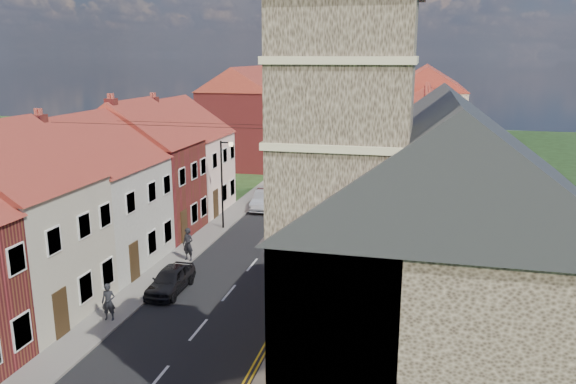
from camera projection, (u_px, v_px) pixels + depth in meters
The scene contains 23 objects.
road at pixel (308, 198), 47.04m from camera, with size 7.00×90.00×0.02m, color black.
pavement_left at pixel (257, 194), 48.02m from camera, with size 1.80×90.00×0.12m, color slate.
pavement_right at pixel (360, 200), 46.04m from camera, with size 1.80×90.00×0.12m, color slate.
church at pixel (428, 236), 18.33m from camera, with size 11.25×14.25×15.20m.
cottage_r_tudor at pixel (424, 205), 27.55m from camera, with size 8.30×5.20×9.00m.
cottage_r_white_near at pixel (424, 181), 32.64m from camera, with size 8.30×6.00×9.00m.
cottage_r_cream_mid at pixel (425, 164), 37.74m from camera, with size 8.30×5.20×9.00m.
cottage_r_pink at pixel (425, 151), 42.85m from camera, with size 8.30×6.00×9.00m.
cottage_r_white_far at pixel (425, 141), 47.95m from camera, with size 8.30×5.20×9.00m.
cottage_r_cream_far at pixel (425, 133), 53.05m from camera, with size 8.30×6.00×9.00m.
cottage_l_white at pixel (79, 190), 31.04m from camera, with size 8.30×6.90×8.80m.
cottage_l_brick_mid at pixel (133, 166), 36.77m from camera, with size 8.30×5.70×9.10m.
cottage_l_pink at pixel (171, 154), 42.28m from camera, with size 8.30×6.30×8.80m.
block_right_far at pixel (425, 109), 67.32m from camera, with size 8.30×24.20×10.50m.
block_left_far at pixel (265, 110), 66.78m from camera, with size 8.30×24.20×10.50m.
lamppost at pixel (223, 179), 37.61m from camera, with size 0.88×0.15×6.00m.
car_near at pixel (170, 280), 28.18m from camera, with size 1.51×3.76×1.28m, color black.
car_mid at pixel (265, 199), 43.53m from camera, with size 1.54×4.40×1.45m, color #A9ADB1.
car_far at pixel (297, 179), 51.09m from camera, with size 1.73×4.27×1.24m, color navy.
car_distant at pixel (317, 150), 66.45m from camera, with size 2.28×4.94×1.37m, color #ACB0B4.
pedestrian_left at pixel (109, 302), 24.88m from camera, with size 0.61×0.40×1.69m, color black.
pedestrian_right at pixel (329, 265), 29.40m from camera, with size 0.79×0.62×1.63m, color black.
pedestrian_left_b at pixel (188, 244), 32.13m from camera, with size 0.70×0.46×1.91m, color black.
Camera 1 is at (8.94, -14.74, 11.61)m, focal length 35.00 mm.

